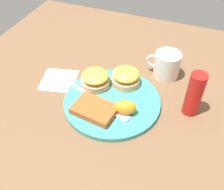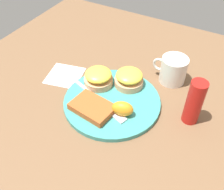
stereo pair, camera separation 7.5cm
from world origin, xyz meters
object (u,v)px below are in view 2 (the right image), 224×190
object	(u,v)px
sandwich_benedict_left	(129,78)
fork	(100,102)
sandwich_benedict_right	(98,77)
orange_wedge	(123,109)
cup	(173,70)
condiment_bottle	(194,102)
hashbrown_patty	(93,107)

from	to	relation	value
sandwich_benedict_left	fork	distance (m)	0.12
sandwich_benedict_right	orange_wedge	distance (m)	0.15
cup	orange_wedge	bearing A→B (deg)	73.53
cup	condiment_bottle	size ratio (longest dim) A/B	0.82
fork	condiment_bottle	bearing A→B (deg)	-163.19
hashbrown_patty	cup	size ratio (longest dim) A/B	1.06
orange_wedge	fork	world-z (taller)	orange_wedge
fork	hashbrown_patty	bearing A→B (deg)	85.42
hashbrown_patty	orange_wedge	world-z (taller)	orange_wedge
sandwich_benedict_right	orange_wedge	xyz separation A→B (m)	(-0.12, 0.08, -0.00)
fork	cup	distance (m)	0.25
condiment_bottle	sandwich_benedict_right	bearing A→B (deg)	1.20
sandwich_benedict_left	sandwich_benedict_right	bearing A→B (deg)	26.23
cup	sandwich_benedict_left	bearing A→B (deg)	43.85
sandwich_benedict_left	fork	world-z (taller)	sandwich_benedict_left
orange_wedge	sandwich_benedict_right	bearing A→B (deg)	-32.31
hashbrown_patty	cup	bearing A→B (deg)	-120.64
sandwich_benedict_left	orange_wedge	size ratio (longest dim) A/B	1.48
sandwich_benedict_left	condiment_bottle	bearing A→B (deg)	170.26
cup	condiment_bottle	world-z (taller)	condiment_bottle
hashbrown_patty	fork	xyz separation A→B (m)	(-0.00, -0.04, -0.01)
sandwich_benedict_left	fork	bearing A→B (deg)	70.67
orange_wedge	fork	bearing A→B (deg)	-7.63
sandwich_benedict_left	cup	xyz separation A→B (m)	(-0.10, -0.10, 0.00)
hashbrown_patty	condiment_bottle	xyz separation A→B (m)	(-0.25, -0.11, 0.04)
fork	cup	size ratio (longest dim) A/B	2.05
cup	hashbrown_patty	bearing A→B (deg)	59.36
sandwich_benedict_left	condiment_bottle	xyz separation A→B (m)	(-0.21, 0.04, 0.03)
hashbrown_patty	cup	distance (m)	0.29
cup	condiment_bottle	distance (m)	0.17
orange_wedge	condiment_bottle	bearing A→B (deg)	-153.17
hashbrown_patty	fork	world-z (taller)	hashbrown_patty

